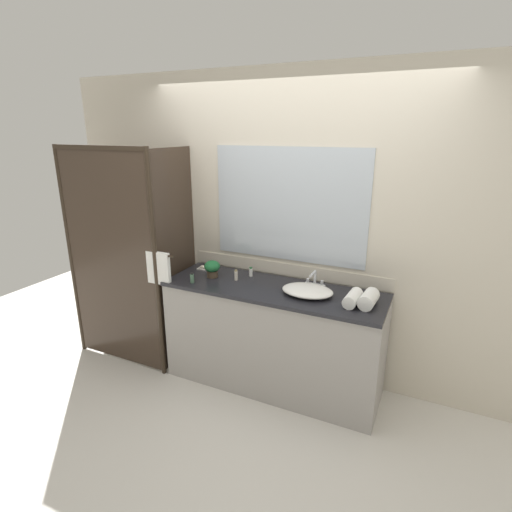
# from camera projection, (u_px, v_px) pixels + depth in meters

# --- Properties ---
(ground_plane) EXTENTS (8.00, 8.00, 0.00)m
(ground_plane) POSITION_uv_depth(u_px,v_px,m) (271.00, 383.00, 3.49)
(ground_plane) COLOR silver
(wall_back_with_mirror) EXTENTS (4.40, 0.06, 2.60)m
(wall_back_with_mirror) POSITION_uv_depth(u_px,v_px,m) (289.00, 230.00, 3.39)
(wall_back_with_mirror) COLOR beige
(wall_back_with_mirror) RESTS_ON ground_plane
(vanity_cabinet) EXTENTS (1.80, 0.58, 0.90)m
(vanity_cabinet) POSITION_uv_depth(u_px,v_px,m) (273.00, 337.00, 3.36)
(vanity_cabinet) COLOR #9E9993
(vanity_cabinet) RESTS_ON ground_plane
(shower_enclosure) EXTENTS (1.20, 0.59, 2.00)m
(shower_enclosure) POSITION_uv_depth(u_px,v_px,m) (132.00, 258.00, 3.53)
(shower_enclosure) COLOR #2D2319
(shower_enclosure) RESTS_ON ground_plane
(sink_basin) EXTENTS (0.40, 0.30, 0.06)m
(sink_basin) POSITION_uv_depth(u_px,v_px,m) (307.00, 291.00, 3.08)
(sink_basin) COLOR white
(sink_basin) RESTS_ON vanity_cabinet
(faucet) EXTENTS (0.17, 0.15, 0.14)m
(faucet) POSITION_uv_depth(u_px,v_px,m) (314.00, 281.00, 3.23)
(faucet) COLOR silver
(faucet) RESTS_ON vanity_cabinet
(potted_plant) EXTENTS (0.14, 0.14, 0.15)m
(potted_plant) POSITION_uv_depth(u_px,v_px,m) (212.00, 268.00, 3.43)
(potted_plant) COLOR #473828
(potted_plant) RESTS_ON vanity_cabinet
(soap_dish) EXTENTS (0.10, 0.07, 0.04)m
(soap_dish) POSITION_uv_depth(u_px,v_px,m) (203.00, 268.00, 3.64)
(soap_dish) COLOR silver
(soap_dish) RESTS_ON vanity_cabinet
(amenity_bottle_lotion) EXTENTS (0.03, 0.03, 0.09)m
(amenity_bottle_lotion) POSITION_uv_depth(u_px,v_px,m) (236.00, 275.00, 3.37)
(amenity_bottle_lotion) COLOR silver
(amenity_bottle_lotion) RESTS_ON vanity_cabinet
(amenity_bottle_conditioner) EXTENTS (0.03, 0.03, 0.08)m
(amenity_bottle_conditioner) POSITION_uv_depth(u_px,v_px,m) (251.00, 272.00, 3.46)
(amenity_bottle_conditioner) COLOR white
(amenity_bottle_conditioner) RESTS_ON vanity_cabinet
(amenity_bottle_body_wash) EXTENTS (0.03, 0.03, 0.09)m
(amenity_bottle_body_wash) POSITION_uv_depth(u_px,v_px,m) (192.00, 278.00, 3.31)
(amenity_bottle_body_wash) COLOR #4C7056
(amenity_bottle_body_wash) RESTS_ON vanity_cabinet
(rolled_towel_near_edge) EXTENTS (0.13, 0.22, 0.11)m
(rolled_towel_near_edge) POSITION_uv_depth(u_px,v_px,m) (369.00, 299.00, 2.86)
(rolled_towel_near_edge) COLOR white
(rolled_towel_near_edge) RESTS_ON vanity_cabinet
(rolled_towel_middle) EXTENTS (0.11, 0.23, 0.10)m
(rolled_towel_middle) POSITION_uv_depth(u_px,v_px,m) (353.00, 298.00, 2.90)
(rolled_towel_middle) COLOR white
(rolled_towel_middle) RESTS_ON vanity_cabinet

